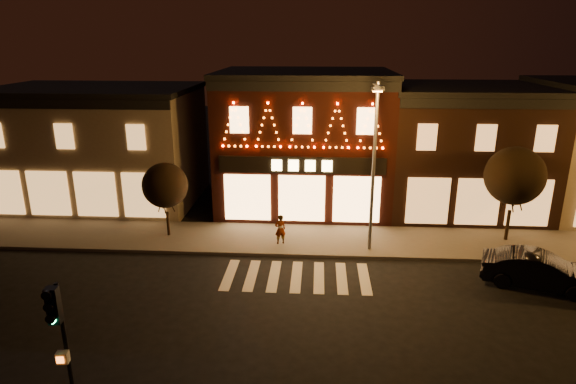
# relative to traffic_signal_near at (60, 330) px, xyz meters

# --- Properties ---
(ground) EXTENTS (120.00, 120.00, 0.00)m
(ground) POSITION_rel_traffic_signal_near_xyz_m (5.55, 5.26, -3.13)
(ground) COLOR black
(ground) RESTS_ON ground
(sidewalk_far) EXTENTS (44.00, 4.00, 0.15)m
(sidewalk_far) POSITION_rel_traffic_signal_near_xyz_m (7.55, 13.26, -3.06)
(sidewalk_far) COLOR #47423D
(sidewalk_far) RESTS_ON ground
(building_left) EXTENTS (12.20, 8.28, 7.30)m
(building_left) POSITION_rel_traffic_signal_near_xyz_m (-7.45, 19.25, 0.53)
(building_left) COLOR #7D6F59
(building_left) RESTS_ON ground
(building_pulp) EXTENTS (10.20, 8.34, 8.30)m
(building_pulp) POSITION_rel_traffic_signal_near_xyz_m (5.55, 19.24, 1.03)
(building_pulp) COLOR #33100B
(building_pulp) RESTS_ON ground
(building_right_a) EXTENTS (9.20, 8.28, 7.50)m
(building_right_a) POSITION_rel_traffic_signal_near_xyz_m (15.05, 19.25, 0.63)
(building_right_a) COLOR black
(building_right_a) RESTS_ON ground
(traffic_signal_near) EXTENTS (0.32, 0.44, 4.23)m
(traffic_signal_near) POSITION_rel_traffic_signal_near_xyz_m (0.00, 0.00, 0.00)
(traffic_signal_near) COLOR black
(traffic_signal_near) RESTS_ON sidewalk_near
(streetlamp_mid) EXTENTS (0.55, 1.87, 8.13)m
(streetlamp_mid) POSITION_rel_traffic_signal_near_xyz_m (9.00, 11.93, 1.79)
(streetlamp_mid) COLOR #59595E
(streetlamp_mid) RESTS_ON sidewalk_far
(tree_left) EXTENTS (2.34, 2.34, 3.92)m
(tree_left) POSITION_rel_traffic_signal_near_xyz_m (-1.42, 13.30, -0.24)
(tree_left) COLOR black
(tree_left) RESTS_ON sidewalk_far
(tree_right) EXTENTS (2.92, 2.92, 4.88)m
(tree_right) POSITION_rel_traffic_signal_near_xyz_m (16.21, 13.80, 0.44)
(tree_right) COLOR black
(tree_right) RESTS_ON sidewalk_far
(dark_sedan) EXTENTS (4.89, 3.06, 1.52)m
(dark_sedan) POSITION_rel_traffic_signal_near_xyz_m (15.83, 8.96, -2.37)
(dark_sedan) COLOR black
(dark_sedan) RESTS_ON ground
(pedestrian) EXTENTS (0.65, 0.54, 1.54)m
(pedestrian) POSITION_rel_traffic_signal_near_xyz_m (4.57, 12.56, -2.21)
(pedestrian) COLOR gray
(pedestrian) RESTS_ON sidewalk_far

